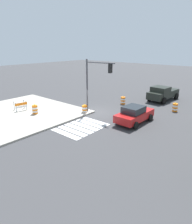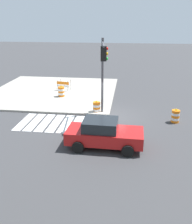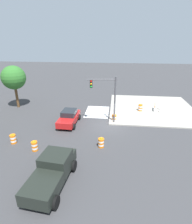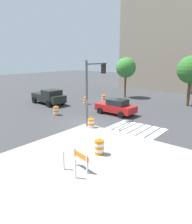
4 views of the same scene
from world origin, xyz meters
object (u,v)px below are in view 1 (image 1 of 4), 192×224
traffic_barrel_median_near (85,109)px  traffic_barrel_on_sidewalk (35,110)px  construction_barricade (21,105)px  pickup_truck (162,93)px  traffic_light_pole (96,77)px  traffic_barrel_near_corner (175,107)px  sports_car (134,114)px  traffic_barrel_median_far (123,100)px

traffic_barrel_median_near → traffic_barrel_on_sidewalk: 5.17m
traffic_barrel_median_near → construction_barricade: construction_barricade is taller
pickup_truck → traffic_barrel_on_sidewalk: (14.20, -7.69, -0.37)m
construction_barricade → traffic_light_pole: bearing=123.9°
traffic_barrel_on_sidewalk → traffic_light_pole: bearing=132.4°
pickup_truck → traffic_barrel_on_sidewalk: pickup_truck is taller
construction_barricade → traffic_barrel_on_sidewalk: bearing=98.6°
traffic_barrel_near_corner → construction_barricade: bearing=-49.4°
sports_car → traffic_barrel_median_far: 6.31m
traffic_barrel_median_far → traffic_barrel_on_sidewalk: 10.56m
construction_barricade → sports_car: bearing=114.8°
pickup_truck → construction_barricade: (14.53, -9.86, -0.25)m
traffic_barrel_median_far → traffic_light_pole: 6.20m
traffic_barrel_near_corner → construction_barricade: size_ratio=0.75×
traffic_barrel_near_corner → traffic_barrel_median_far: same height
pickup_truck → traffic_barrel_median_near: (10.48, -4.10, -0.52)m
traffic_barrel_on_sidewalk → construction_barricade: traffic_barrel_on_sidewalk is taller
traffic_barrel_near_corner → pickup_truck: bearing=-139.6°
traffic_barrel_near_corner → traffic_light_pole: size_ratio=0.19×
traffic_barrel_on_sidewalk → construction_barricade: (0.33, -2.18, 0.12)m
sports_car → traffic_barrel_on_sidewalk: bearing=-61.7°
traffic_barrel_median_near → construction_barricade: 7.05m
traffic_barrel_near_corner → traffic_barrel_median_far: bearing=-78.4°
traffic_light_pole → traffic_barrel_median_near: bearing=-62.3°
pickup_truck → traffic_barrel_near_corner: (3.52, 3.00, -0.52)m
traffic_barrel_median_near → traffic_barrel_on_sidewalk: size_ratio=1.00×
traffic_barrel_on_sidewalk → traffic_barrel_median_far: bearing=153.6°
traffic_barrel_median_far → construction_barricade: construction_barricade is taller
sports_car → traffic_light_pole: traffic_light_pole is taller
pickup_truck → traffic_light_pole: bearing=-16.7°
sports_car → traffic_barrel_near_corner: sports_car is taller
traffic_barrel_near_corner → traffic_barrel_median_near: (6.97, -7.09, 0.00)m
sports_car → traffic_barrel_median_near: (1.10, -5.37, -0.36)m
traffic_barrel_median_near → pickup_truck: bearing=158.6°
pickup_truck → traffic_barrel_median_far: pickup_truck is taller
traffic_barrel_near_corner → traffic_barrel_on_sidewalk: (10.68, -10.68, 0.15)m
sports_car → traffic_light_pole: size_ratio=0.79×
traffic_barrel_median_far → traffic_barrel_median_near: bearing=-11.0°
traffic_barrel_median_far → traffic_light_pole: size_ratio=0.19×
traffic_barrel_median_far → construction_barricade: size_ratio=0.75×
traffic_barrel_on_sidewalk → traffic_light_pole: (-4.31, 4.71, 3.31)m
sports_car → traffic_barrel_on_sidewalk: size_ratio=4.26×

